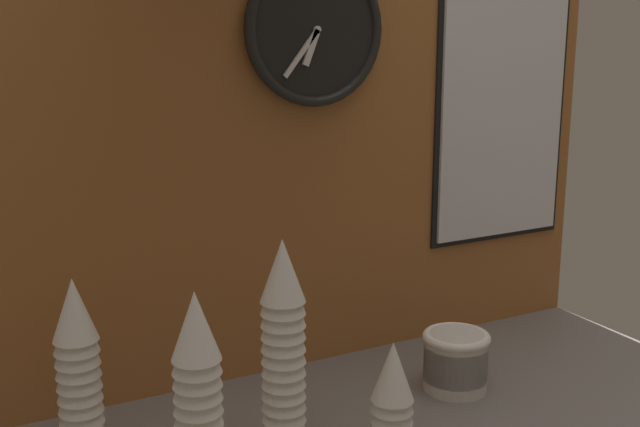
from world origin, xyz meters
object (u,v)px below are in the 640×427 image
at_px(cup_stack_center_left, 198,399).
at_px(wall_clock, 315,30).
at_px(cup_stack_center_right, 392,394).
at_px(cup_stack_center, 283,350).
at_px(cup_stack_left, 78,370).
at_px(bowl_stack_right, 456,359).
at_px(menu_board, 502,117).

distance_m(cup_stack_center_left, wall_clock, 0.72).
height_order(cup_stack_center_right, wall_clock, wall_clock).
bearing_deg(cup_stack_center, wall_clock, 53.71).
bearing_deg(cup_stack_center_left, cup_stack_left, 121.18).
relative_size(cup_stack_center, bowl_stack_right, 2.83).
xyz_separation_m(cup_stack_left, menu_board, (0.98, 0.15, 0.33)).
relative_size(cup_stack_center, wall_clock, 1.26).
relative_size(cup_stack_center, cup_stack_center_left, 1.12).
height_order(cup_stack_center_left, bowl_stack_right, cup_stack_center_left).
xyz_separation_m(cup_stack_center_right, menu_board, (0.52, 0.36, 0.39)).
xyz_separation_m(cup_stack_left, wall_clock, (0.50, 0.14, 0.52)).
distance_m(wall_clock, menu_board, 0.51).
height_order(cup_stack_left, wall_clock, wall_clock).
relative_size(cup_stack_center, cup_stack_left, 1.20).
height_order(wall_clock, menu_board, wall_clock).
xyz_separation_m(wall_clock, menu_board, (0.47, 0.01, -0.19)).
bearing_deg(menu_board, cup_stack_left, -171.17).
bearing_deg(cup_stack_center_right, menu_board, 34.56).
bearing_deg(cup_stack_center_right, cup_stack_center_left, -179.82).
height_order(cup_stack_center, cup_stack_center_right, cup_stack_center).
height_order(cup_stack_center, cup_stack_left, cup_stack_center).
bearing_deg(cup_stack_center_right, cup_stack_center, 161.75).
bearing_deg(cup_stack_center, cup_stack_center_left, -160.70).
bearing_deg(cup_stack_left, cup_stack_center, -27.24).
relative_size(cup_stack_center_right, cup_stack_center_left, 0.56).
bearing_deg(cup_stack_center_right, cup_stack_left, 155.97).
bearing_deg(bowl_stack_right, menu_board, 39.09).
bearing_deg(bowl_stack_right, wall_clock, 128.10).
relative_size(cup_stack_left, menu_board, 0.54).
distance_m(cup_stack_center, cup_stack_center_right, 0.20).
relative_size(cup_stack_center, cup_stack_center_right, 2.00).
xyz_separation_m(cup_stack_center_right, cup_stack_center_left, (-0.33, -0.00, 0.07)).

